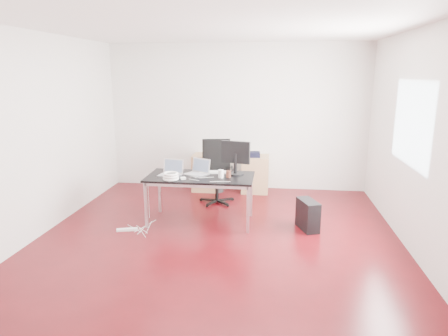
# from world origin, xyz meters

# --- Properties ---
(room_shell) EXTENTS (5.00, 5.00, 5.00)m
(room_shell) POSITION_xyz_m (0.04, 0.00, 1.40)
(room_shell) COLOR #3E070B
(room_shell) RESTS_ON ground
(desk) EXTENTS (1.60, 0.80, 0.73)m
(desk) POSITION_xyz_m (-0.35, 0.50, 0.68)
(desk) COLOR black
(desk) RESTS_ON ground
(office_chair) EXTENTS (0.55, 0.58, 1.08)m
(office_chair) POSITION_xyz_m (-0.26, 1.54, 0.61)
(office_chair) COLOR black
(office_chair) RESTS_ON ground
(filing_cabinet_left) EXTENTS (0.50, 0.50, 0.70)m
(filing_cabinet_left) POSITION_xyz_m (-0.57, 2.23, 0.35)
(filing_cabinet_left) COLOR #A47B52
(filing_cabinet_left) RESTS_ON ground
(filing_cabinet_right) EXTENTS (0.50, 0.50, 0.70)m
(filing_cabinet_right) POSITION_xyz_m (0.39, 2.23, 0.35)
(filing_cabinet_right) COLOR #A47B52
(filing_cabinet_right) RESTS_ON ground
(pc_tower) EXTENTS (0.34, 0.49, 0.44)m
(pc_tower) POSITION_xyz_m (1.26, 0.39, 0.22)
(pc_tower) COLOR black
(pc_tower) RESTS_ON ground
(wastebasket) EXTENTS (0.31, 0.31, 0.28)m
(wastebasket) POSITION_xyz_m (-0.33, 2.12, 0.14)
(wastebasket) COLOR black
(wastebasket) RESTS_ON ground
(power_strip) EXTENTS (0.30, 0.15, 0.04)m
(power_strip) POSITION_xyz_m (-1.35, -0.01, 0.02)
(power_strip) COLOR white
(power_strip) RESTS_ON ground
(laptop_left) EXTENTS (0.37, 0.31, 0.23)m
(laptop_left) POSITION_xyz_m (-0.80, 0.49, 0.79)
(laptop_left) COLOR silver
(laptop_left) RESTS_ON desk
(laptop_right) EXTENTS (0.41, 0.38, 0.23)m
(laptop_right) POSITION_xyz_m (-0.40, 0.59, 0.79)
(laptop_right) COLOR silver
(laptop_right) RESTS_ON desk
(monitor) EXTENTS (0.45, 0.26, 0.51)m
(monitor) POSITION_xyz_m (0.16, 0.68, 1.01)
(monitor) COLOR black
(monitor) RESTS_ON desk
(keyboard) EXTENTS (0.45, 0.19, 0.02)m
(keyboard) POSITION_xyz_m (-0.18, 0.71, 0.74)
(keyboard) COLOR white
(keyboard) RESTS_ON desk
(cup_white) EXTENTS (0.11, 0.11, 0.12)m
(cup_white) POSITION_xyz_m (-0.03, 0.43, 0.79)
(cup_white) COLOR white
(cup_white) RESTS_ON desk
(cup_brown) EXTENTS (0.10, 0.10, 0.10)m
(cup_brown) POSITION_xyz_m (0.08, 0.46, 0.78)
(cup_brown) COLOR #52271C
(cup_brown) RESTS_ON desk
(cable_coil) EXTENTS (0.24, 0.24, 0.11)m
(cable_coil) POSITION_xyz_m (-0.74, 0.22, 0.78)
(cable_coil) COLOR white
(cable_coil) RESTS_ON desk
(power_adapter) EXTENTS (0.09, 0.09, 0.03)m
(power_adapter) POSITION_xyz_m (-0.57, 0.27, 0.74)
(power_adapter) COLOR white
(power_adapter) RESTS_ON desk
(speaker) EXTENTS (0.10, 0.10, 0.18)m
(speaker) POSITION_xyz_m (-0.54, 2.18, 0.79)
(speaker) COLOR #9E9E9E
(speaker) RESTS_ON filing_cabinet_left
(navy_garment) EXTENTS (0.32, 0.26, 0.09)m
(navy_garment) POSITION_xyz_m (0.32, 2.16, 0.74)
(navy_garment) COLOR black
(navy_garment) RESTS_ON filing_cabinet_right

